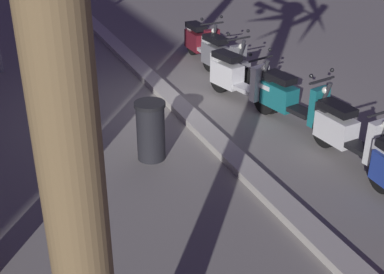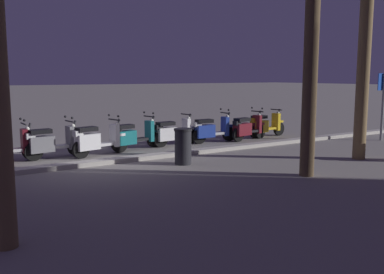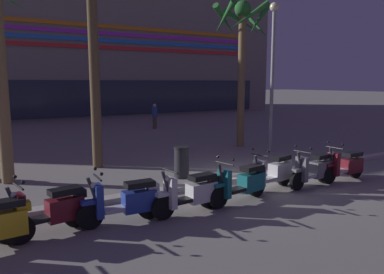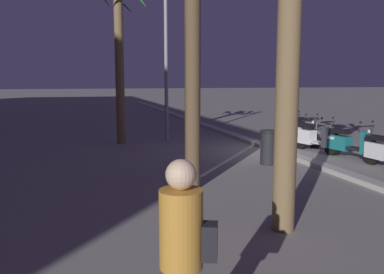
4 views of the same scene
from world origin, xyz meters
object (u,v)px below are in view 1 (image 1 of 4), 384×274
Objects in this scene: litter_bin at (151,130)px; scooter_white_lead_nearest at (236,77)px; scooter_grey_far_back at (222,57)px; scooter_maroon_tail_end at (201,42)px; scooter_teal_mid_rear at (291,100)px; scooter_white_gap_after_mid at (348,133)px.

scooter_white_lead_nearest is at bearing -56.58° from litter_bin.
scooter_grey_far_back and scooter_maroon_tail_end have the same top height.
scooter_maroon_tail_end is at bearing -34.14° from litter_bin.
scooter_grey_far_back is (2.55, 0.07, 0.01)m from scooter_teal_mid_rear.
scooter_white_gap_after_mid is 1.84× the size of litter_bin.
scooter_grey_far_back is (4.02, 0.14, 0.01)m from scooter_white_gap_after_mid.
scooter_maroon_tail_end is at bearing -8.81° from scooter_white_lead_nearest.
scooter_grey_far_back is at bearing -14.16° from scooter_white_lead_nearest.
scooter_white_gap_after_mid is 1.01× the size of scooter_maroon_tail_end.
scooter_teal_mid_rear is at bearing -178.50° from scooter_grey_far_back.
scooter_maroon_tail_end reaches higher than scooter_white_gap_after_mid.
scooter_white_lead_nearest is at bearing 15.72° from scooter_teal_mid_rear.
scooter_grey_far_back is at bearing 176.61° from scooter_maroon_tail_end.
scooter_teal_mid_rear is at bearing -164.28° from scooter_white_lead_nearest.
scooter_teal_mid_rear is 3.79m from scooter_maroon_tail_end.
scooter_teal_mid_rear is 1.05× the size of scooter_grey_far_back.
scooter_maroon_tail_end reaches higher than litter_bin.
scooter_teal_mid_rear reaches higher than litter_bin.
scooter_white_gap_after_mid is 0.94× the size of scooter_teal_mid_rear.
scooter_grey_far_back is at bearing 1.50° from scooter_teal_mid_rear.
scooter_white_gap_after_mid is 0.99× the size of scooter_grey_far_back.
scooter_grey_far_back is 1.24m from scooter_maroon_tail_end.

